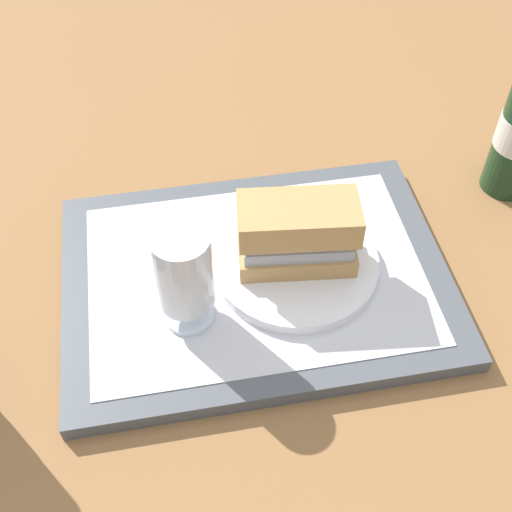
% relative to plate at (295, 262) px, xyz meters
% --- Properties ---
extents(ground_plane, '(3.00, 3.00, 0.00)m').
position_rel_plate_xyz_m(ground_plane, '(0.05, 0.00, -0.03)').
color(ground_plane, olive).
extents(tray, '(0.44, 0.32, 0.02)m').
position_rel_plate_xyz_m(tray, '(0.05, 0.00, -0.02)').
color(tray, '#4C5156').
rests_on(tray, ground_plane).
extents(placemat, '(0.38, 0.27, 0.00)m').
position_rel_plate_xyz_m(placemat, '(0.05, 0.00, -0.01)').
color(placemat, silver).
rests_on(placemat, tray).
extents(plate, '(0.19, 0.19, 0.01)m').
position_rel_plate_xyz_m(plate, '(0.00, 0.00, 0.00)').
color(plate, white).
rests_on(plate, placemat).
extents(sandwich, '(0.14, 0.08, 0.08)m').
position_rel_plate_xyz_m(sandwich, '(0.00, -0.00, 0.05)').
color(sandwich, tan).
rests_on(sandwich, plate).
extents(beer_glass, '(0.06, 0.06, 0.12)m').
position_rel_plate_xyz_m(beer_glass, '(0.13, 0.05, 0.06)').
color(beer_glass, silver).
rests_on(beer_glass, placemat).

